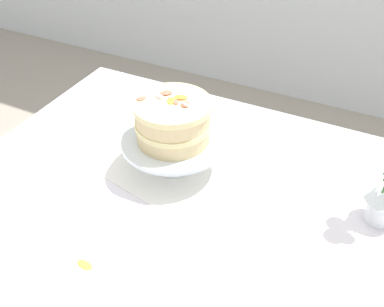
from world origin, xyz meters
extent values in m
cube|color=white|center=(0.00, 0.00, 0.72)|extent=(1.40, 1.00, 0.03)
cylinder|color=brown|center=(-0.60, 0.40, 0.35)|extent=(0.06, 0.06, 0.71)
cube|color=white|center=(-0.14, 0.08, 0.74)|extent=(0.38, 0.38, 0.00)
cylinder|color=silver|center=(-0.14, 0.08, 0.75)|extent=(0.11, 0.11, 0.01)
cylinder|color=silver|center=(-0.14, 0.08, 0.79)|extent=(0.03, 0.03, 0.07)
cylinder|color=silver|center=(-0.14, 0.08, 0.83)|extent=(0.29, 0.29, 0.01)
cylinder|color=beige|center=(-0.14, 0.08, 0.86)|extent=(0.20, 0.20, 0.04)
cylinder|color=beige|center=(-0.14, 0.08, 0.89)|extent=(0.21, 0.21, 0.02)
cylinder|color=beige|center=(-0.14, 0.08, 0.92)|extent=(0.20, 0.20, 0.04)
cylinder|color=beige|center=(-0.14, 0.08, 0.95)|extent=(0.21, 0.21, 0.02)
ellipsoid|color=yellow|center=(-0.15, 0.09, 0.96)|extent=(0.02, 0.04, 0.00)
ellipsoid|color=orange|center=(-0.13, 0.11, 0.96)|extent=(0.04, 0.03, 0.01)
ellipsoid|color=#E56B51|center=(-0.11, 0.08, 0.96)|extent=(0.03, 0.03, 0.01)
ellipsoid|color=#E56B51|center=(-0.22, 0.06, 0.96)|extent=(0.03, 0.03, 0.00)
ellipsoid|color=#E56B51|center=(-0.14, 0.09, 0.96)|extent=(0.03, 0.03, 0.00)
ellipsoid|color=pink|center=(-0.11, 0.08, 0.96)|extent=(0.03, 0.03, 0.01)
ellipsoid|color=pink|center=(-0.19, 0.09, 0.96)|extent=(0.04, 0.04, 0.00)
ellipsoid|color=orange|center=(-0.15, 0.09, 0.96)|extent=(0.04, 0.03, 0.00)
ellipsoid|color=#E56B51|center=(-0.18, 0.11, 0.96)|extent=(0.04, 0.04, 0.01)
cylinder|color=silver|center=(0.42, 0.13, 0.77)|extent=(0.07, 0.07, 0.07)
ellipsoid|color=yellow|center=(-0.16, -0.32, 0.74)|extent=(0.04, 0.03, 0.00)
camera|label=1|loc=(0.34, -0.78, 1.57)|focal=41.67mm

